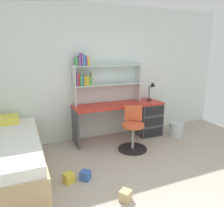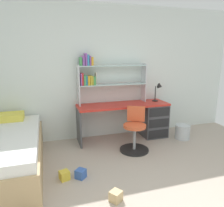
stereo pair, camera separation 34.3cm
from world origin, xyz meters
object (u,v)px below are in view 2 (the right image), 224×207
at_px(toy_block_yellow_2, 64,175).
at_px(swivel_chair, 135,134).
at_px(desk_lamp, 159,89).
at_px(waste_bin, 183,132).
at_px(toy_block_natural_0, 116,196).
at_px(bed_platform, 3,154).
at_px(desk, 145,117).
at_px(toy_block_blue_1, 81,174).
at_px(bookshelf_hutch, 102,75).

bearing_deg(toy_block_yellow_2, swivel_chair, 24.45).
xyz_separation_m(desk_lamp, waste_bin, (0.37, -0.40, -0.84)).
bearing_deg(toy_block_natural_0, bed_platform, 141.39).
bearing_deg(desk, bed_platform, -164.73).
relative_size(desk, toy_block_natural_0, 14.50).
xyz_separation_m(desk_lamp, swivel_chair, (-0.78, -0.59, -0.67)).
bearing_deg(desk_lamp, toy_block_blue_1, -146.91).
bearing_deg(desk_lamp, bed_platform, -165.83).
bearing_deg(toy_block_blue_1, toy_block_natural_0, -62.22).
bearing_deg(waste_bin, swivel_chair, -170.22).
xyz_separation_m(swivel_chair, bed_platform, (-2.12, -0.14, -0.02)).
relative_size(desk, toy_block_blue_1, 14.45).
distance_m(waste_bin, toy_block_blue_1, 2.37).
xyz_separation_m(toy_block_natural_0, toy_block_yellow_2, (-0.54, 0.63, -0.00)).
height_order(desk_lamp, toy_block_yellow_2, desk_lamp).
height_order(swivel_chair, waste_bin, swivel_chair).
bearing_deg(waste_bin, toy_block_natural_0, -143.27).
distance_m(desk, waste_bin, 0.82).
bearing_deg(desk, bookshelf_hutch, 169.93).
height_order(desk, desk_lamp, desk_lamp).
bearing_deg(swivel_chair, toy_block_natural_0, -121.76).
bearing_deg(bookshelf_hutch, toy_block_natural_0, -100.10).
relative_size(swivel_chair, toy_block_blue_1, 6.17).
height_order(bookshelf_hutch, desk_lamp, bookshelf_hutch).
relative_size(bookshelf_hutch, waste_bin, 4.67).
relative_size(desk_lamp, swivel_chair, 0.49).
distance_m(bookshelf_hutch, desk_lamp, 1.24).
relative_size(bookshelf_hutch, toy_block_blue_1, 10.91).
relative_size(bed_platform, toy_block_yellow_2, 15.83).
bearing_deg(waste_bin, desk, 151.42).
bearing_deg(desk, swivel_chair, -129.52).
relative_size(desk_lamp, toy_block_natural_0, 3.05).
xyz_separation_m(waste_bin, toy_block_natural_0, (-1.90, -1.42, -0.08)).
xyz_separation_m(desk_lamp, bed_platform, (-2.90, -0.73, -0.69)).
distance_m(toy_block_blue_1, toy_block_yellow_2, 0.22).
bearing_deg(toy_block_natural_0, waste_bin, 36.73).
bearing_deg(desk_lamp, swivel_chair, -142.80).
bearing_deg(desk, toy_block_blue_1, -142.51).
bearing_deg(waste_bin, bookshelf_hutch, 161.34).
relative_size(swivel_chair, waste_bin, 2.64).
distance_m(waste_bin, toy_block_yellow_2, 2.57).
height_order(desk, toy_block_blue_1, desk).
xyz_separation_m(desk, swivel_chair, (-0.47, -0.57, -0.10)).
distance_m(desk, bookshelf_hutch, 1.26).
distance_m(swivel_chair, toy_block_yellow_2, 1.45).
relative_size(bookshelf_hutch, bed_platform, 0.69).
distance_m(bed_platform, toy_block_yellow_2, 0.96).
bearing_deg(bed_platform, toy_block_natural_0, -38.61).
xyz_separation_m(desk, toy_block_natural_0, (-1.22, -1.79, -0.34)).
bearing_deg(toy_block_yellow_2, bed_platform, 151.12).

